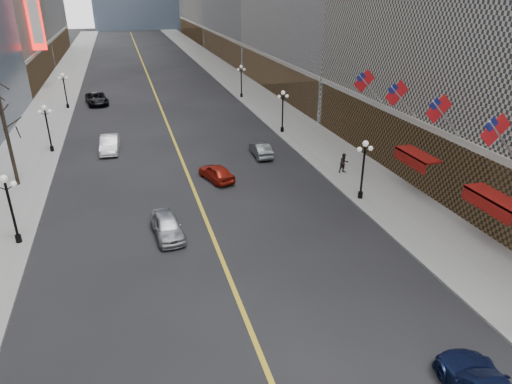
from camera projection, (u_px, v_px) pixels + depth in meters
sidewalk_east at (249, 91)px, 70.07m from camera, size 6.00×230.00×0.15m
sidewalk_west at (54, 103)px, 63.00m from camera, size 6.00×230.00×0.15m
lane_line at (151, 84)px, 75.32m from camera, size 0.25×200.00×0.02m
streetlamp_east_1 at (364, 164)px, 33.31m from camera, size 1.26×0.44×4.52m
streetlamp_east_2 at (283, 107)px, 49.08m from camera, size 1.26×0.44×4.52m
streetlamp_east_3 at (241, 78)px, 64.85m from camera, size 1.26×0.44×4.52m
streetlamp_west_1 at (10, 202)px, 27.35m from camera, size 1.26×0.44×4.52m
streetlamp_west_2 at (47, 124)px, 43.12m from camera, size 1.26×0.44×4.52m
streetlamp_west_3 at (64, 87)px, 58.89m from camera, size 1.26×0.44×4.52m
flag_2 at (497, 133)px, 25.39m from camera, size 2.87×0.12×2.87m
flag_3 at (441, 111)px, 29.77m from camera, size 2.87×0.12×2.87m
flag_4 at (398, 95)px, 34.15m from camera, size 2.87×0.12×2.87m
flag_5 at (366, 83)px, 38.53m from camera, size 2.87×0.12×2.87m
awning_b at (493, 199)px, 27.32m from camera, size 1.40×4.00×0.93m
awning_c at (415, 156)px, 34.33m from camera, size 1.40×4.00×0.93m
theatre_marquee at (33, 7)px, 66.38m from camera, size 2.00×0.55×12.00m
tree_west_far at (1, 110)px, 34.31m from camera, size 3.60×3.60×7.92m
car_nb_near at (167, 226)px, 29.19m from camera, size 2.13×4.43×1.46m
car_nb_mid at (110, 144)px, 44.25m from camera, size 1.90×4.75×1.54m
car_nb_far at (97, 99)px, 62.19m from camera, size 3.44×5.96×1.56m
car_sb_mid at (216, 172)px, 37.71m from camera, size 2.78×4.34×1.38m
car_sb_far at (261, 149)px, 43.12m from camera, size 1.48×4.03×1.32m
ped_east_walk at (344, 163)px, 38.81m from camera, size 0.87×0.54×1.72m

